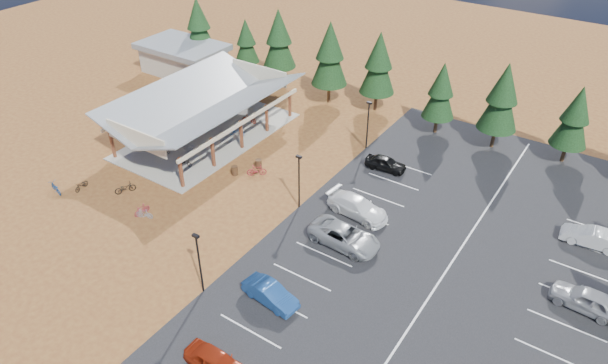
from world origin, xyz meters
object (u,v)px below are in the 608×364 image
Objects in this scene: bike_15 at (257,170)px; bike_1 at (169,137)px; bike_3 at (219,111)px; car_0 at (217,363)px; bike_pavilion at (205,103)px; trash_bin_0 at (235,171)px; bike_7 at (249,119)px; bike_4 at (185,162)px; lamp_post_0 at (199,260)px; bike_6 at (236,131)px; lamp_post_2 at (368,122)px; bike_13 at (144,214)px; outbuilding at (184,58)px; bike_10 at (55,188)px; bike_11 at (142,210)px; bike_12 at (125,188)px; car_8 at (587,299)px; car_9 at (591,237)px; bike_5 at (190,148)px; trash_bin_1 at (259,164)px; bike_8 at (82,185)px; lamp_post_1 at (299,178)px; car_3 at (358,207)px; car_1 at (270,294)px; car_2 at (344,236)px; bike_0 at (164,148)px.

bike_1 is at bearing 50.27° from bike_15.
bike_1 is 0.89× the size of bike_3.
bike_pavilion is at bearing 42.85° from car_0.
trash_bin_0 is 10.12m from bike_7.
bike_4 is (2.28, -5.68, -3.32)m from bike_pavilion.
bike_7 is (-13.06, 21.51, -2.37)m from lamp_post_0.
bike_6 is 29.12m from car_0.
lamp_post_0 reaches higher than bike_pavilion.
lamp_post_2 is 3.43× the size of bike_13.
outbuilding reaches higher than bike_1.
bike_11 is at bearing 116.34° from bike_10.
bike_12 is (-14.07, -18.84, -2.49)m from lamp_post_2.
car_8 is at bearing 0.84° from trash_bin_0.
bike_6 is 0.41× the size of car_9.
lamp_post_2 is at bearing -111.40° from car_8.
bike_5 is 0.96× the size of bike_7.
bike_4 is at bearing -148.33° from trash_bin_1.
bike_11 is (-2.55, -9.04, 0.01)m from trash_bin_0.
bike_15 is at bearing 30.52° from bike_8.
lamp_post_1 reaches higher than bike_11.
bike_6 is at bearing -55.59° from bike_1.
lamp_post_0 is at bearing -147.98° from bike_5.
lamp_post_1 is 3.49× the size of bike_1.
lamp_post_2 reaches higher than bike_15.
bike_8 is (-9.87, -9.52, -0.04)m from trash_bin_0.
trash_bin_0 is at bearing 173.97° from lamp_post_1.
bike_4 is 0.83× the size of bike_12.
car_3 reaches higher than bike_1.
car_0 is at bearing -167.09° from car_1.
bike_3 is 23.06m from car_3.
car_8 reaches higher than car_3.
outbuilding is 2.33× the size of car_8.
car_9 is at bearing 33.07° from bike_11.
bike_3 is 1.00× the size of bike_7.
car_8 is (35.13, -5.34, 0.27)m from bike_6.
lamp_post_1 is at bearing 14.42° from bike_8.
car_8 is 7.36m from car_9.
bike_15 is at bearing 138.89° from bike_13.
bike_3 is 25.48m from car_2.
bike_15 is (10.21, 1.83, 0.00)m from bike_0.
car_8 is (41.84, 11.57, 0.35)m from bike_10.
outbuilding reaches higher than car_8.
bike_3 is 1.11× the size of bike_13.
lamp_post_1 is 15.84m from bike_12.
bike_10 is at bearing 149.41° from bike_7.
bike_11 is at bearing 168.86° from bike_6.
bike_10 is (-11.35, -11.12, 0.04)m from trash_bin_0.
bike_4 is 35.41m from car_8.
car_0 is 14.38m from car_2.
trash_bin_0 is 0.56× the size of bike_5.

